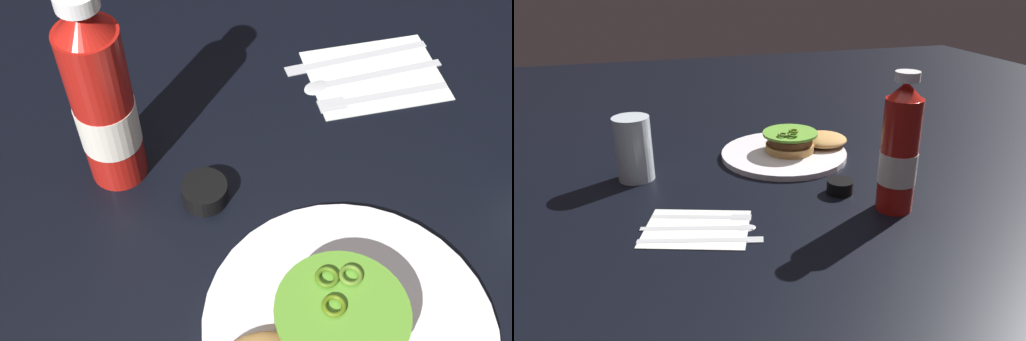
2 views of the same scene
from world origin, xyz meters
TOP-DOWN VIEW (x-y plane):
  - ground_plane at (0.00, 0.00)m, footprint 3.00×3.00m
  - dinner_plate at (0.11, 0.14)m, footprint 0.29×0.29m
  - ketchup_bottle at (0.22, -0.16)m, footprint 0.07×0.07m
  - condiment_cup at (0.15, -0.07)m, footprint 0.05×0.05m
  - napkin at (-0.14, -0.13)m, footprint 0.21×0.18m
  - butter_knife at (-0.13, -0.18)m, footprint 0.20×0.07m
  - spoon_utensil at (-0.11, -0.14)m, footprint 0.19×0.07m
  - fork_utensil at (-0.11, -0.10)m, footprint 0.17×0.07m

SIDE VIEW (x-z plane):
  - ground_plane at x=0.00m, z-range 0.00..0.00m
  - napkin at x=-0.14m, z-range 0.00..0.00m
  - butter_knife at x=-0.13m, z-range 0.00..0.01m
  - spoon_utensil at x=-0.11m, z-range 0.00..0.01m
  - fork_utensil at x=-0.11m, z-range 0.00..0.01m
  - dinner_plate at x=0.11m, z-range 0.00..0.01m
  - condiment_cup at x=0.15m, z-range 0.00..0.03m
  - ketchup_bottle at x=0.22m, z-range -0.01..0.24m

